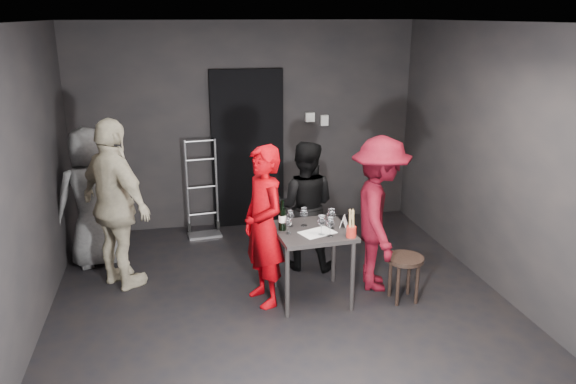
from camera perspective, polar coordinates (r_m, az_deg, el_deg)
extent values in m
cube|color=black|center=(5.61, -0.39, -11.90)|extent=(4.50, 5.00, 0.02)
cube|color=silver|center=(4.88, -0.45, 16.86)|extent=(4.50, 5.00, 0.02)
cube|color=black|center=(7.48, -4.24, 6.67)|extent=(4.50, 0.04, 2.70)
cube|color=black|center=(2.86, 9.80, -12.36)|extent=(4.50, 0.04, 2.70)
cube|color=black|center=(5.15, -25.75, -0.11)|extent=(0.04, 5.00, 2.70)
cube|color=black|center=(5.94, 21.42, 2.60)|extent=(0.04, 5.00, 2.70)
cube|color=black|center=(7.49, -4.12, 4.34)|extent=(0.95, 0.10, 2.10)
cube|color=#B7B7B2|center=(7.57, 2.24, 7.61)|extent=(0.12, 0.06, 0.12)
cube|color=#B7B7B2|center=(7.63, 3.70, 7.28)|extent=(0.10, 0.06, 0.14)
cylinder|color=#B2B2B7|center=(7.33, -10.20, 0.40)|extent=(0.03, 0.03, 1.26)
cylinder|color=#B2B2B7|center=(7.35, -7.26, 0.58)|extent=(0.03, 0.03, 1.26)
cube|color=#B2B2B7|center=(7.42, -8.45, -4.32)|extent=(0.42, 0.23, 0.03)
cylinder|color=black|center=(7.54, -9.98, -3.52)|extent=(0.04, 0.16, 0.16)
cylinder|color=black|center=(7.56, -7.12, -3.34)|extent=(0.04, 0.16, 0.16)
cube|color=black|center=(5.52, 2.50, -4.01)|extent=(0.72, 0.72, 0.04)
cylinder|color=black|center=(5.33, -0.08, -9.27)|extent=(0.04, 0.04, 0.71)
cylinder|color=black|center=(5.48, 6.57, -8.59)|extent=(0.04, 0.04, 0.71)
cylinder|color=black|center=(5.89, -1.35, -6.51)|extent=(0.04, 0.04, 0.71)
cylinder|color=black|center=(6.03, 4.67, -5.99)|extent=(0.04, 0.04, 0.71)
cylinder|color=black|center=(5.72, 11.79, -6.67)|extent=(0.37, 0.37, 0.04)
cylinder|color=black|center=(5.94, 12.16, -8.33)|extent=(0.04, 0.04, 0.41)
cylinder|color=black|center=(5.87, 10.33, -8.56)|extent=(0.04, 0.04, 0.41)
cylinder|color=black|center=(5.70, 11.09, -9.43)|extent=(0.04, 0.04, 0.41)
cylinder|color=black|center=(5.78, 12.97, -9.17)|extent=(0.04, 0.04, 0.41)
imported|color=#AA0007|center=(5.43, -2.50, -2.97)|extent=(0.58, 0.72, 1.72)
imported|color=black|center=(6.25, 1.68, -1.57)|extent=(0.78, 0.60, 1.43)
imported|color=#570814|center=(5.81, 9.27, -1.67)|extent=(0.77, 1.21, 1.74)
imported|color=beige|center=(5.95, -17.22, 0.31)|extent=(1.26, 1.36, 2.15)
imported|color=#5C5C5C|center=(6.64, -19.33, -0.11)|extent=(0.95, 0.73, 1.71)
cube|color=white|center=(5.44, 3.00, -4.13)|extent=(0.38, 0.32, 0.00)
cylinder|color=black|center=(5.46, -0.58, -2.80)|extent=(0.07, 0.07, 0.22)
cylinder|color=black|center=(5.41, -0.58, -1.28)|extent=(0.03, 0.03, 0.09)
cylinder|color=white|center=(5.46, -0.58, -2.70)|extent=(0.07, 0.07, 0.07)
cylinder|color=#AC2219|center=(5.34, 6.44, -4.04)|extent=(0.09, 0.09, 0.11)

